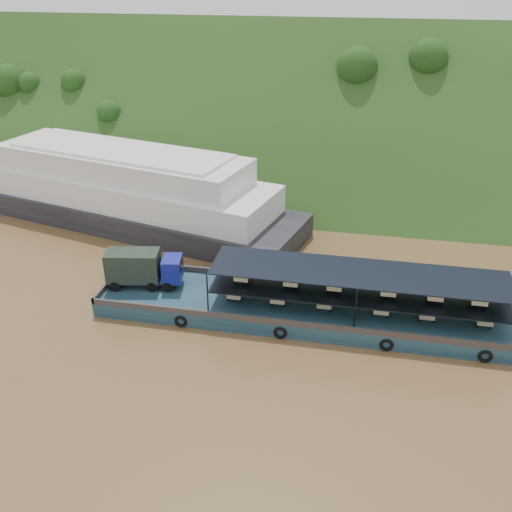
# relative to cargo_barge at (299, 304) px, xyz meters

# --- Properties ---
(ground) EXTENTS (160.00, 160.00, 0.00)m
(ground) POSITION_rel_cargo_barge_xyz_m (-2.33, 0.66, -1.10)
(ground) COLOR brown
(ground) RESTS_ON ground
(hillside) EXTENTS (140.00, 39.60, 39.60)m
(hillside) POSITION_rel_cargo_barge_xyz_m (-2.33, 36.66, -1.10)
(hillside) COLOR #1D3814
(hillside) RESTS_ON ground
(cargo_barge) EXTENTS (35.05, 7.18, 4.54)m
(cargo_barge) POSITION_rel_cargo_barge_xyz_m (0.00, 0.00, 0.00)
(cargo_barge) COLOR #12273F
(cargo_barge) RESTS_ON ground
(passenger_ferry) EXTENTS (41.81, 19.58, 8.21)m
(passenger_ferry) POSITION_rel_cargo_barge_xyz_m (-21.48, 15.63, 2.46)
(passenger_ferry) COLOR black
(passenger_ferry) RESTS_ON ground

